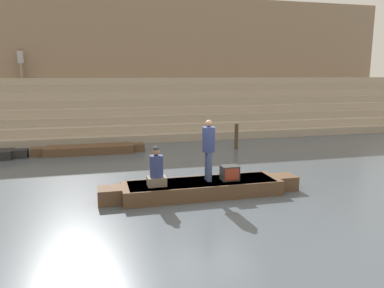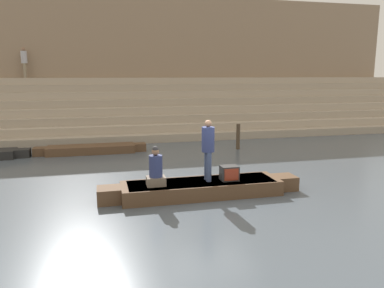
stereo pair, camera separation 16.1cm
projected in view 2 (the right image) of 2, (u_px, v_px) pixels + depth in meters
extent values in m
plane|color=#4C5660|center=(213.00, 191.00, 11.47)|extent=(120.00, 120.00, 0.00)
cube|color=tan|center=(158.00, 131.00, 22.39)|extent=(36.00, 5.81, 0.42)
cube|color=#B2A28D|center=(157.00, 123.00, 22.66)|extent=(36.00, 5.08, 0.42)
cube|color=tan|center=(156.00, 116.00, 22.94)|extent=(36.00, 4.36, 0.42)
cube|color=#B2A28D|center=(155.00, 108.00, 23.21)|extent=(36.00, 3.63, 0.42)
cube|color=tan|center=(154.00, 101.00, 23.48)|extent=(36.00, 2.90, 0.42)
cube|color=#B2A28D|center=(153.00, 94.00, 23.75)|extent=(36.00, 2.18, 0.42)
cube|color=tan|center=(152.00, 88.00, 24.02)|extent=(36.00, 1.45, 0.42)
cube|color=#B2A28D|center=(151.00, 81.00, 24.29)|extent=(36.00, 0.73, 0.42)
cube|color=#937A60|center=(149.00, 63.00, 25.00)|extent=(34.20, 1.20, 8.56)
cube|color=brown|center=(152.00, 123.00, 25.13)|extent=(34.20, 0.12, 0.60)
cube|color=brown|center=(202.00, 188.00, 11.04)|extent=(4.69, 1.25, 0.43)
cube|color=tan|center=(202.00, 182.00, 11.01)|extent=(4.31, 1.15, 0.05)
cube|color=brown|center=(284.00, 182.00, 11.66)|extent=(0.66, 0.69, 0.43)
cube|color=brown|center=(109.00, 195.00, 10.42)|extent=(0.66, 0.69, 0.43)
cylinder|color=olive|center=(174.00, 180.00, 11.55)|extent=(2.61, 0.04, 0.04)
cylinder|color=#3D4C75|center=(207.00, 165.00, 11.12)|extent=(0.16, 0.16, 0.87)
cylinder|color=#3D4C75|center=(209.00, 167.00, 10.92)|extent=(0.16, 0.16, 0.87)
cylinder|color=navy|center=(208.00, 139.00, 10.88)|extent=(0.38, 0.38, 0.73)
sphere|color=#8C664C|center=(208.00, 123.00, 10.79)|extent=(0.21, 0.21, 0.21)
cube|color=#756656|center=(156.00, 181.00, 10.57)|extent=(0.53, 0.41, 0.25)
cylinder|color=navy|center=(156.00, 166.00, 10.49)|extent=(0.38, 0.38, 0.62)
sphere|color=#8C664C|center=(155.00, 152.00, 10.41)|extent=(0.21, 0.21, 0.21)
sphere|color=#333338|center=(155.00, 149.00, 10.40)|extent=(0.18, 0.18, 0.18)
cube|color=#2D2D2D|center=(229.00, 173.00, 11.09)|extent=(0.51, 0.39, 0.44)
cube|color=#99331E|center=(232.00, 175.00, 10.89)|extent=(0.43, 0.02, 0.36)
cube|color=brown|center=(91.00, 149.00, 17.01)|extent=(3.87, 1.06, 0.36)
cube|color=tan|center=(91.00, 146.00, 16.98)|extent=(3.56, 0.96, 0.05)
cube|color=brown|center=(140.00, 147.00, 17.52)|extent=(0.54, 0.58, 0.36)
cube|color=brown|center=(40.00, 152.00, 16.50)|extent=(0.54, 0.58, 0.36)
cube|color=black|center=(23.00, 153.00, 16.19)|extent=(0.59, 0.58, 0.36)
cylinder|color=#473828|center=(238.00, 137.00, 17.85)|extent=(0.18, 0.18, 1.21)
cylinder|color=gray|center=(25.00, 71.00, 22.51)|extent=(0.15, 0.15, 0.86)
cylinder|color=gray|center=(25.00, 71.00, 22.32)|extent=(0.15, 0.15, 0.86)
cylinder|color=#B2B2BC|center=(24.00, 57.00, 22.27)|extent=(0.36, 0.36, 0.72)
sphere|color=#8C664C|center=(23.00, 49.00, 22.19)|extent=(0.20, 0.20, 0.20)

